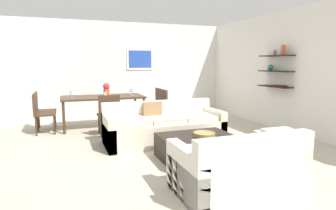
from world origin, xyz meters
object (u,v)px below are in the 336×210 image
dining_chair_left_near (41,111)px  wine_glass_foot (105,94)px  coffee_table (199,148)px  centerpiece_vase (106,89)px  dining_table (103,99)px  dining_chair_left_far (42,108)px  dining_chair_foot (109,112)px  loveseat_white (238,168)px  wine_glass_right_near (133,90)px  wine_glass_right_far (130,91)px  decorative_bowl (204,134)px  dining_chair_right_far (154,103)px  sofa_beige (163,127)px  wine_glass_left_near (72,93)px  dining_chair_right_near (160,105)px

dining_chair_left_near → wine_glass_foot: (1.36, -0.21, 0.34)m
coffee_table → centerpiece_vase: 3.23m
dining_table → dining_chair_left_far: bearing=170.8°
dining_chair_left_far → dining_chair_foot: (1.36, -1.12, 0.00)m
loveseat_white → dining_chair_left_near: size_ratio=1.63×
dining_table → dining_chair_left_near: (-1.36, -0.22, -0.18)m
loveseat_white → dining_chair_left_near: 4.60m
centerpiece_vase → wine_glass_right_near: bearing=-13.5°
dining_table → dining_chair_foot: (-0.00, -0.90, -0.18)m
wine_glass_right_far → dining_chair_left_far: bearing=177.3°
centerpiece_vase → coffee_table: bearing=-71.3°
loveseat_white → dining_table: loveseat_white is taller
wine_glass_right_near → dining_chair_left_near: bearing=-177.3°
coffee_table → wine_glass_foot: 2.83m
dining_chair_foot → dining_chair_left_near: 1.52m
dining_table → dining_chair_left_near: size_ratio=2.18×
decorative_bowl → wine_glass_right_near: wine_glass_right_near is taller
dining_chair_right_far → wine_glass_right_far: 0.75m
coffee_table → dining_chair_foot: 2.36m
dining_chair_left_near → wine_glass_right_far: (2.07, 0.34, 0.35)m
sofa_beige → centerpiece_vase: centerpiece_vase is taller
centerpiece_vase → dining_chair_left_near: bearing=-170.5°
coffee_table → dining_chair_left_far: size_ratio=1.34×
wine_glass_foot → wine_glass_left_near: (-0.70, 0.31, 0.02)m
wine_glass_right_near → wine_glass_left_near: bearing=-180.0°
coffee_table → wine_glass_right_far: size_ratio=8.17×
dining_chair_left_far → dining_chair_foot: size_ratio=1.00×
dining_chair_foot → dining_chair_right_near: bearing=26.4°
coffee_table → dining_table: size_ratio=0.62×
dining_chair_right_near → wine_glass_right_far: bearing=152.7°
wine_glass_right_near → wine_glass_foot: wine_glass_right_near is taller
wine_glass_left_near → decorative_bowl: bearing=-56.2°
dining_chair_right_near → centerpiece_vase: centerpiece_vase is taller
wine_glass_left_near → centerpiece_vase: centerpiece_vase is taller
loveseat_white → dining_chair_foot: dining_chair_foot is taller
dining_table → wine_glass_left_near: 0.74m
wine_glass_foot → decorative_bowl: bearing=-64.7°
dining_chair_left_far → dining_chair_right_far: bearing=0.0°
dining_chair_foot → loveseat_white: bearing=-72.5°
wine_glass_foot → dining_chair_left_far: bearing=154.5°
coffee_table → wine_glass_foot: wine_glass_foot is taller
loveseat_white → decorative_bowl: size_ratio=4.14×
dining_chair_foot → wine_glass_left_near: size_ratio=5.13×
loveseat_white → wine_glass_left_near: size_ratio=8.37×
coffee_table → wine_glass_left_near: 3.43m
decorative_bowl → wine_glass_foot: wine_glass_foot is taller
dining_chair_foot → dining_chair_right_far: bearing=39.3°
sofa_beige → decorative_bowl: sofa_beige is taller
wine_glass_right_far → wine_glass_foot: 0.89m
dining_chair_right_far → wine_glass_foot: 1.55m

